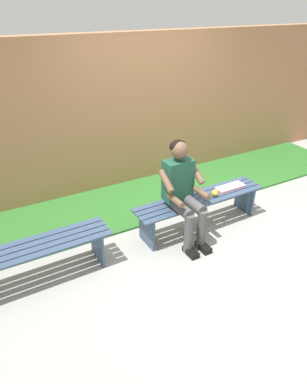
# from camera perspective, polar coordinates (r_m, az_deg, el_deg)

# --- Properties ---
(ground_plane) EXTENTS (10.00, 7.00, 0.04)m
(ground_plane) POSITION_cam_1_polar(r_m,az_deg,el_deg) (3.61, 2.18, -18.33)
(ground_plane) COLOR #9E9E99
(grass_strip) EXTENTS (9.00, 2.19, 0.03)m
(grass_strip) POSITION_cam_1_polar(r_m,az_deg,el_deg) (5.37, -11.35, -0.93)
(grass_strip) COLOR #2D6B28
(grass_strip) RESTS_ON ground
(brick_wall) EXTENTS (9.50, 0.24, 2.24)m
(brick_wall) POSITION_cam_1_polar(r_m,az_deg,el_deg) (5.36, -7.39, 12.16)
(brick_wall) COLOR #B27A51
(brick_wall) RESTS_ON ground
(bench_near) EXTENTS (1.79, 0.41, 0.43)m
(bench_near) POSITION_cam_1_polar(r_m,az_deg,el_deg) (4.53, 7.50, -1.95)
(bench_near) COLOR #384C6B
(bench_near) RESTS_ON ground
(bench_far) EXTENTS (1.81, 0.41, 0.43)m
(bench_far) POSITION_cam_1_polar(r_m,az_deg,el_deg) (3.84, -20.18, -9.90)
(bench_far) COLOR #384C6B
(bench_far) RESTS_ON ground
(person_seated) EXTENTS (0.50, 0.69, 1.24)m
(person_seated) POSITION_cam_1_polar(r_m,az_deg,el_deg) (4.11, 4.82, 0.39)
(person_seated) COLOR #1E513D
(person_seated) RESTS_ON ground
(apple) EXTENTS (0.09, 0.09, 0.09)m
(apple) POSITION_cam_1_polar(r_m,az_deg,el_deg) (4.51, 9.88, -0.17)
(apple) COLOR gold
(apple) RESTS_ON bench_near
(book_open) EXTENTS (0.41, 0.16, 0.02)m
(book_open) POSITION_cam_1_polar(r_m,az_deg,el_deg) (4.77, 12.28, 0.79)
(book_open) COLOR white
(book_open) RESTS_ON bench_near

